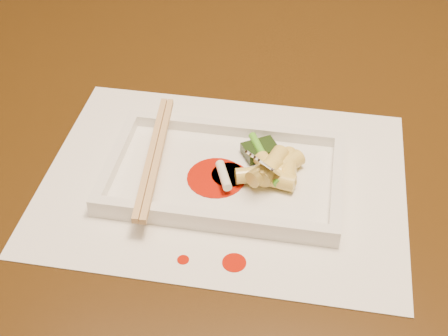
% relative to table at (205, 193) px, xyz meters
% --- Properties ---
extents(table, '(1.40, 0.90, 0.75)m').
position_rel_table_xyz_m(table, '(0.00, 0.00, 0.00)').
color(table, black).
rests_on(table, ground).
extents(placemat, '(0.40, 0.30, 0.00)m').
position_rel_table_xyz_m(placemat, '(0.04, -0.08, 0.10)').
color(placemat, white).
rests_on(placemat, table).
extents(sauce_splatter_a, '(0.02, 0.02, 0.00)m').
position_rel_table_xyz_m(sauce_splatter_a, '(0.07, -0.19, 0.10)').
color(sauce_splatter_a, '#B11505').
rests_on(sauce_splatter_a, placemat).
extents(sauce_splatter_b, '(0.01, 0.01, 0.00)m').
position_rel_table_xyz_m(sauce_splatter_b, '(0.02, -0.20, 0.10)').
color(sauce_splatter_b, '#B11505').
rests_on(sauce_splatter_b, placemat).
extents(plate_base, '(0.26, 0.16, 0.01)m').
position_rel_table_xyz_m(plate_base, '(0.04, -0.08, 0.11)').
color(plate_base, white).
rests_on(plate_base, placemat).
extents(plate_rim_far, '(0.26, 0.01, 0.01)m').
position_rel_table_xyz_m(plate_rim_far, '(0.04, -0.00, 0.12)').
color(plate_rim_far, white).
rests_on(plate_rim_far, plate_base).
extents(plate_rim_near, '(0.26, 0.01, 0.01)m').
position_rel_table_xyz_m(plate_rim_near, '(0.04, -0.15, 0.12)').
color(plate_rim_near, white).
rests_on(plate_rim_near, plate_base).
extents(plate_rim_left, '(0.01, 0.14, 0.01)m').
position_rel_table_xyz_m(plate_rim_left, '(-0.09, -0.08, 0.12)').
color(plate_rim_left, white).
rests_on(plate_rim_left, plate_base).
extents(plate_rim_right, '(0.01, 0.14, 0.01)m').
position_rel_table_xyz_m(plate_rim_right, '(0.16, -0.08, 0.12)').
color(plate_rim_right, white).
rests_on(plate_rim_right, plate_base).
extents(veg_piece, '(0.05, 0.04, 0.01)m').
position_rel_table_xyz_m(veg_piece, '(0.07, -0.04, 0.12)').
color(veg_piece, black).
rests_on(veg_piece, plate_base).
extents(scallion_white, '(0.02, 0.04, 0.01)m').
position_rel_table_xyz_m(scallion_white, '(0.04, -0.09, 0.12)').
color(scallion_white, '#EAEACC').
rests_on(scallion_white, plate_base).
extents(scallion_green, '(0.05, 0.08, 0.01)m').
position_rel_table_xyz_m(scallion_green, '(0.08, -0.06, 0.12)').
color(scallion_green, '#3E9D19').
rests_on(scallion_green, plate_base).
extents(chopstick_a, '(0.03, 0.20, 0.01)m').
position_rel_table_xyz_m(chopstick_a, '(-0.04, -0.08, 0.13)').
color(chopstick_a, tan).
rests_on(chopstick_a, plate_rim_near).
extents(chopstick_b, '(0.03, 0.20, 0.01)m').
position_rel_table_xyz_m(chopstick_b, '(-0.04, -0.08, 0.13)').
color(chopstick_b, tan).
rests_on(chopstick_b, plate_rim_near).
extents(fork, '(0.09, 0.10, 0.14)m').
position_rel_table_xyz_m(fork, '(0.11, -0.06, 0.18)').
color(fork, silver).
rests_on(fork, plate_base).
extents(sauce_blob_0, '(0.06, 0.06, 0.00)m').
position_rel_table_xyz_m(sauce_blob_0, '(0.03, -0.08, 0.11)').
color(sauce_blob_0, '#B11505').
rests_on(sauce_blob_0, plate_base).
extents(sauce_blob_1, '(0.04, 0.04, 0.00)m').
position_rel_table_xyz_m(sauce_blob_1, '(0.04, -0.08, 0.11)').
color(sauce_blob_1, '#B11505').
rests_on(sauce_blob_1, plate_base).
extents(rice_cake_0, '(0.04, 0.04, 0.02)m').
position_rel_table_xyz_m(rice_cake_0, '(0.09, -0.07, 0.12)').
color(rice_cake_0, '#EBDD6D').
rests_on(rice_cake_0, plate_base).
extents(rice_cake_1, '(0.02, 0.05, 0.02)m').
position_rel_table_xyz_m(rice_cake_1, '(0.11, -0.06, 0.12)').
color(rice_cake_1, '#EBDD6D').
rests_on(rice_cake_1, plate_base).
extents(rice_cake_2, '(0.03, 0.06, 0.02)m').
position_rel_table_xyz_m(rice_cake_2, '(0.09, -0.07, 0.13)').
color(rice_cake_2, '#EBDD6D').
rests_on(rice_cake_2, plate_base).
extents(rice_cake_3, '(0.05, 0.03, 0.02)m').
position_rel_table_xyz_m(rice_cake_3, '(0.08, -0.08, 0.12)').
color(rice_cake_3, '#EBDD6D').
rests_on(rice_cake_3, plate_base).
extents(rice_cake_4, '(0.04, 0.05, 0.02)m').
position_rel_table_xyz_m(rice_cake_4, '(0.10, -0.06, 0.12)').
color(rice_cake_4, '#EBDD6D').
rests_on(rice_cake_4, plate_base).
extents(rice_cake_5, '(0.04, 0.04, 0.02)m').
position_rel_table_xyz_m(rice_cake_5, '(0.08, -0.08, 0.13)').
color(rice_cake_5, '#EBDD6D').
rests_on(rice_cake_5, plate_base).
extents(rice_cake_6, '(0.05, 0.03, 0.02)m').
position_rel_table_xyz_m(rice_cake_6, '(0.09, -0.09, 0.12)').
color(rice_cake_6, '#EBDD6D').
rests_on(rice_cake_6, plate_base).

